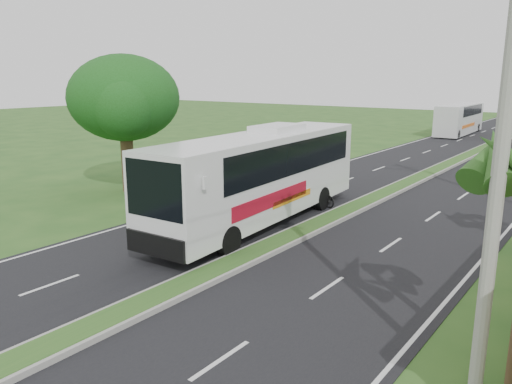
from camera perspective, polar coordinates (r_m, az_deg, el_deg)
The scene contains 9 objects.
ground at distance 14.34m, azimuth -15.02°, elevation -13.67°, with size 180.00×180.00×0.00m, color #28511D.
road_asphalt at distance 30.21m, azimuth 16.18°, elevation 0.47°, with size 14.00×160.00×0.02m, color black.
median_strip at distance 30.19m, azimuth 16.19°, elevation 0.64°, with size 1.20×160.00×0.18m.
lane_edge_left at distance 33.11m, azimuth 5.31°, elevation 2.00°, with size 0.12×160.00×0.01m, color silver.
shade_tree at distance 28.59m, azimuth -14.95°, elevation 10.03°, with size 6.30×6.00×7.54m.
utility_pole_a at distance 9.87m, azimuth 26.61°, elevation 7.78°, with size 1.60×0.28×11.00m.
coach_bus_main at distance 21.65m, azimuth 0.74°, elevation 2.40°, with size 3.62×13.25×4.23m.
coach_bus_far at distance 60.39m, azimuth 22.26°, elevation 7.90°, with size 2.75×11.41×3.31m.
motorcyclist at distance 24.91m, azimuth 7.49°, elevation 0.04°, with size 1.70×0.77×2.14m.
Camera 1 is at (10.30, -7.68, 6.36)m, focal length 35.00 mm.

